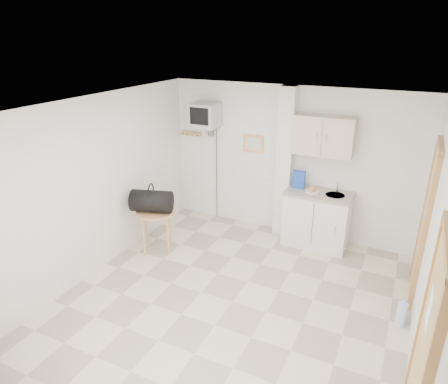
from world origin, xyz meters
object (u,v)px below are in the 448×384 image
at_px(round_table, 156,216).
at_px(duffel_bag, 152,201).
at_px(water_bottle, 401,314).
at_px(crt_television, 205,116).

relative_size(round_table, duffel_bag, 0.97).
relative_size(duffel_bag, water_bottle, 2.00).
bearing_deg(duffel_bag, round_table, 31.68).
bearing_deg(water_bottle, duffel_bag, 176.83).
bearing_deg(water_bottle, crt_television, 155.70).
xyz_separation_m(crt_television, duffel_bag, (-0.23, -1.35, -1.09)).
xyz_separation_m(round_table, water_bottle, (3.63, -0.24, -0.43)).
relative_size(crt_television, round_table, 3.18).
xyz_separation_m(round_table, duffel_bag, (-0.03, -0.04, 0.27)).
height_order(round_table, water_bottle, round_table).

